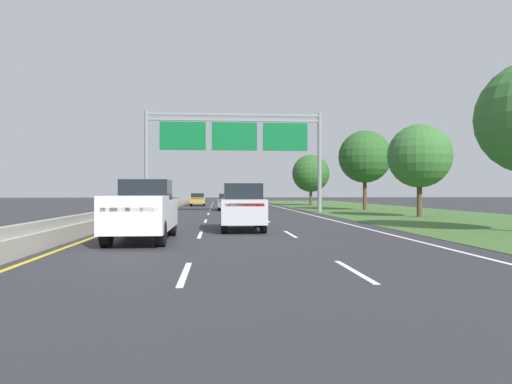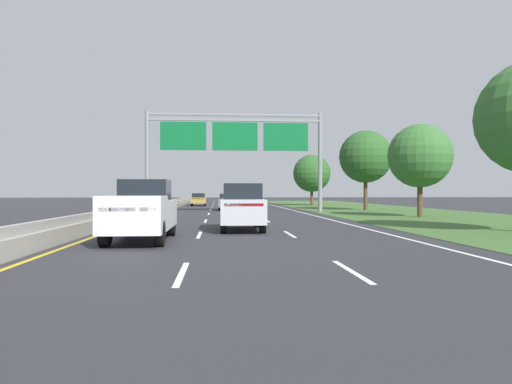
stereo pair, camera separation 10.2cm
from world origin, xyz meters
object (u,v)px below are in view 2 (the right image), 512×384
at_px(overhead_sign_gantry, 235,141).
at_px(car_grey_centre_lane_sedan, 228,202).
at_px(pickup_truck_white, 142,211).
at_px(car_silver_centre_lane_suv, 242,206).
at_px(roadside_tree_mid, 420,156).
at_px(roadside_tree_distant, 312,173).
at_px(car_gold_left_lane_sedan, 199,199).
at_px(roadside_tree_far, 366,157).

relative_size(overhead_sign_gantry, car_grey_centre_lane_sedan, 3.41).
height_order(pickup_truck_white, car_silver_centre_lane_suv, pickup_truck_white).
height_order(roadside_tree_mid, roadside_tree_distant, roadside_tree_distant).
relative_size(car_gold_left_lane_sedan, roadside_tree_mid, 0.69).
bearing_deg(car_grey_centre_lane_sedan, pickup_truck_white, 172.87).
bearing_deg(pickup_truck_white, overhead_sign_gantry, -10.27).
relative_size(car_grey_centre_lane_sedan, roadside_tree_mid, 0.69).
bearing_deg(car_silver_centre_lane_suv, car_gold_left_lane_sedan, 5.82).
relative_size(car_grey_centre_lane_sedan, car_gold_left_lane_sedan, 0.99).
xyz_separation_m(car_grey_centre_lane_sedan, roadside_tree_far, (12.86, -1.60, 4.22)).
distance_m(overhead_sign_gantry, roadside_tree_distant, 22.02).
xyz_separation_m(car_silver_centre_lane_suv, car_gold_left_lane_sedan, (-3.56, 37.43, -0.28)).
relative_size(car_gold_left_lane_sedan, roadside_tree_far, 0.59).
height_order(car_grey_centre_lane_sedan, car_gold_left_lane_sedan, same).
bearing_deg(roadside_tree_far, car_silver_centre_lane_suv, -120.39).
distance_m(car_gold_left_lane_sedan, roadside_tree_far, 23.04).
distance_m(car_grey_centre_lane_sedan, roadside_tree_mid, 18.85).
bearing_deg(roadside_tree_far, car_gold_left_lane_sedan, 135.90).
height_order(car_grey_centre_lane_sedan, roadside_tree_far, roadside_tree_far).
bearing_deg(roadside_tree_far, pickup_truck_white, -122.50).
distance_m(car_silver_centre_lane_suv, car_gold_left_lane_sedan, 37.60).
bearing_deg(car_grey_centre_lane_sedan, car_silver_centre_lane_suv, -179.25).
distance_m(car_grey_centre_lane_sedan, roadside_tree_far, 13.63).
distance_m(car_silver_centre_lane_suv, roadside_tree_distant, 39.29).
xyz_separation_m(overhead_sign_gantry, roadside_tree_mid, (12.48, -8.37, -1.86)).
bearing_deg(overhead_sign_gantry, roadside_tree_far, 14.83).
bearing_deg(roadside_tree_distant, overhead_sign_gantry, -118.52).
bearing_deg(pickup_truck_white, roadside_tree_mid, -49.36).
bearing_deg(roadside_tree_far, roadside_tree_mid, -89.49).
relative_size(car_silver_centre_lane_suv, car_gold_left_lane_sedan, 1.06).
distance_m(car_grey_centre_lane_sedan, car_gold_left_lane_sedan, 14.56).
distance_m(roadside_tree_mid, roadside_tree_distant, 27.71).
xyz_separation_m(overhead_sign_gantry, car_gold_left_lane_sedan, (-3.89, 19.04, -5.26)).
height_order(overhead_sign_gantry, roadside_tree_distant, overhead_sign_gantry).
bearing_deg(roadside_tree_mid, pickup_truck_white, -139.38).
bearing_deg(car_gold_left_lane_sedan, roadside_tree_distant, -90.58).
relative_size(car_gold_left_lane_sedan, roadside_tree_distant, 0.68).
bearing_deg(car_gold_left_lane_sedan, car_silver_centre_lane_suv, -176.06).
bearing_deg(car_silver_centre_lane_suv, roadside_tree_far, -30.00).
bearing_deg(roadside_tree_distant, roadside_tree_far, -83.22).
xyz_separation_m(pickup_truck_white, roadside_tree_distant, (14.57, 41.85, 3.03)).
distance_m(roadside_tree_far, roadside_tree_distant, 16.13).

